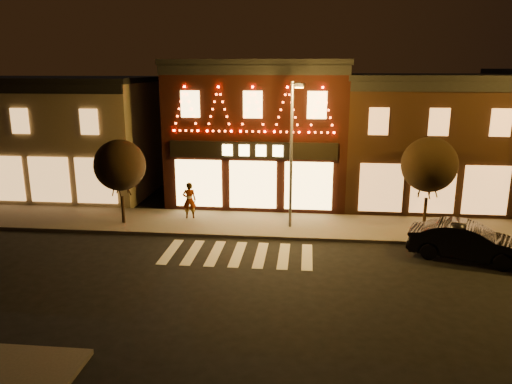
# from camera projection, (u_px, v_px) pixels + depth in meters

# --- Properties ---
(ground) EXTENTS (120.00, 120.00, 0.00)m
(ground) POSITION_uv_depth(u_px,v_px,m) (222.00, 295.00, 17.46)
(ground) COLOR black
(ground) RESTS_ON ground
(sidewalk_far) EXTENTS (44.00, 4.00, 0.15)m
(sidewalk_far) POSITION_uv_depth(u_px,v_px,m) (288.00, 225.00, 24.95)
(sidewalk_far) COLOR #47423D
(sidewalk_far) RESTS_ON ground
(building_left) EXTENTS (12.20, 8.28, 7.30)m
(building_left) POSITION_uv_depth(u_px,v_px,m) (58.00, 135.00, 31.36)
(building_left) COLOR #7F725A
(building_left) RESTS_ON ground
(building_pulp) EXTENTS (10.20, 8.34, 8.30)m
(building_pulp) POSITION_uv_depth(u_px,v_px,m) (260.00, 130.00, 29.90)
(building_pulp) COLOR black
(building_pulp) RESTS_ON ground
(building_right_a) EXTENTS (9.20, 8.28, 7.50)m
(building_right_a) POSITION_uv_depth(u_px,v_px,m) (419.00, 139.00, 29.05)
(building_right_a) COLOR #351F12
(building_right_a) RESTS_ON ground
(streetlamp_mid) EXTENTS (0.66, 1.63, 7.11)m
(streetlamp_mid) POSITION_uv_depth(u_px,v_px,m) (292.00, 144.00, 23.33)
(streetlamp_mid) COLOR #59595E
(streetlamp_mid) RESTS_ON sidewalk_far
(tree_left) EXTENTS (2.56, 2.56, 4.29)m
(tree_left) POSITION_uv_depth(u_px,v_px,m) (120.00, 165.00, 24.42)
(tree_left) COLOR black
(tree_left) RESTS_ON sidewalk_far
(tree_right) EXTENTS (2.69, 2.69, 4.49)m
(tree_right) POSITION_uv_depth(u_px,v_px,m) (429.00, 165.00, 23.80)
(tree_right) COLOR black
(tree_right) RESTS_ON sidewalk_far
(dark_sedan) EXTENTS (5.03, 3.10, 1.57)m
(dark_sedan) POSITION_uv_depth(u_px,v_px,m) (467.00, 242.00, 20.59)
(dark_sedan) COLOR black
(dark_sedan) RESTS_ON ground
(pedestrian) EXTENTS (0.78, 0.60, 1.93)m
(pedestrian) POSITION_uv_depth(u_px,v_px,m) (189.00, 200.00, 25.72)
(pedestrian) COLOR gray
(pedestrian) RESTS_ON sidewalk_far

